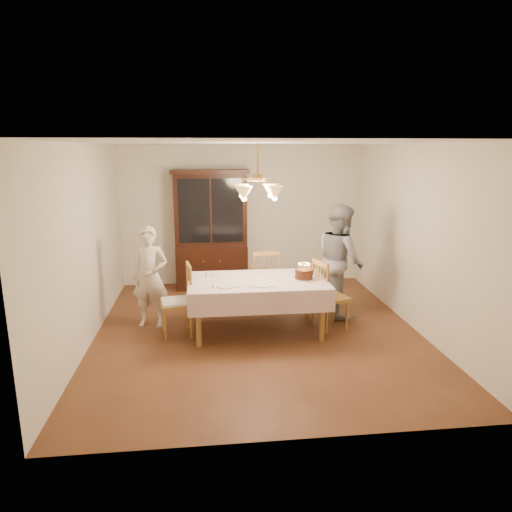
{
  "coord_description": "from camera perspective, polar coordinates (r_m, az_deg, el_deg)",
  "views": [
    {
      "loc": [
        -0.7,
        -6.01,
        2.52
      ],
      "look_at": [
        0.0,
        0.2,
        1.05
      ],
      "focal_mm": 32.0,
      "sensor_mm": 36.0,
      "label": 1
    }
  ],
  "objects": [
    {
      "name": "chandelier",
      "position": [
        6.08,
        0.21,
        8.1
      ],
      "size": [
        0.62,
        0.62,
        0.73
      ],
      "color": "#BF8C3F",
      "rests_on": "ground"
    },
    {
      "name": "china_hutch",
      "position": [
        8.4,
        -5.63,
        3.02
      ],
      "size": [
        1.38,
        0.54,
        2.16
      ],
      "color": "black",
      "rests_on": "ground"
    },
    {
      "name": "ground",
      "position": [
        6.56,
        0.2,
        -9.37
      ],
      "size": [
        5.0,
        5.0,
        0.0
      ],
      "primitive_type": "plane",
      "color": "#512917",
      "rests_on": "ground"
    },
    {
      "name": "chair_right_end",
      "position": [
        6.62,
        9.24,
        -5.23
      ],
      "size": [
        0.53,
        0.54,
        1.0
      ],
      "color": "olive",
      "rests_on": "ground"
    },
    {
      "name": "place_setting_near_right",
      "position": [
        6.03,
        0.71,
        -3.69
      ],
      "size": [
        0.37,
        0.23,
        0.02
      ],
      "color": "white",
      "rests_on": "dining_table"
    },
    {
      "name": "chair_left_end",
      "position": [
        6.39,
        -9.88,
        -5.84
      ],
      "size": [
        0.48,
        0.5,
        1.0
      ],
      "color": "olive",
      "rests_on": "ground"
    },
    {
      "name": "place_setting_far_left",
      "position": [
        6.57,
        -4.69,
        -2.3
      ],
      "size": [
        0.39,
        0.24,
        0.02
      ],
      "color": "white",
      "rests_on": "dining_table"
    },
    {
      "name": "birthday_cake",
      "position": [
        6.34,
        6.01,
        -2.31
      ],
      "size": [
        0.3,
        0.3,
        0.23
      ],
      "color": "white",
      "rests_on": "dining_table"
    },
    {
      "name": "elderly_woman",
      "position": [
        6.73,
        -13.1,
        -2.55
      ],
      "size": [
        0.6,
        0.47,
        1.46
      ],
      "primitive_type": "imported",
      "rotation": [
        0.0,
        0.0,
        -0.24
      ],
      "color": "silver",
      "rests_on": "ground"
    },
    {
      "name": "place_setting_near_left",
      "position": [
        6.01,
        -3.72,
        -3.78
      ],
      "size": [
        0.38,
        0.24,
        0.02
      ],
      "color": "white",
      "rests_on": "dining_table"
    },
    {
      "name": "dining_table",
      "position": [
        6.33,
        0.2,
        -3.65
      ],
      "size": [
        1.9,
        1.1,
        0.76
      ],
      "color": "olive",
      "rests_on": "ground"
    },
    {
      "name": "chair_far_side",
      "position": [
        7.24,
        1.05,
        -3.43
      ],
      "size": [
        0.46,
        0.44,
        1.0
      ],
      "color": "olive",
      "rests_on": "ground"
    },
    {
      "name": "adult_in_grey",
      "position": [
        7.11,
        10.48,
        -0.5
      ],
      "size": [
        0.76,
        0.92,
        1.72
      ],
      "primitive_type": "imported",
      "rotation": [
        0.0,
        0.0,
        1.71
      ],
      "color": "slate",
      "rests_on": "ground"
    },
    {
      "name": "room_shell",
      "position": [
        6.13,
        0.21,
        4.42
      ],
      "size": [
        5.0,
        5.0,
        5.0
      ],
      "color": "white",
      "rests_on": "ground"
    }
  ]
}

